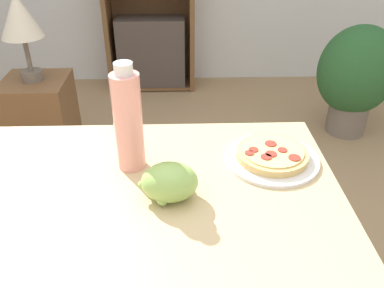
% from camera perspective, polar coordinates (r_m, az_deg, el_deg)
% --- Properties ---
extents(dining_table, '(1.21, 0.94, 0.78)m').
position_cam_1_polar(dining_table, '(1.00, -13.91, -15.85)').
color(dining_table, '#D1B27F').
rests_on(dining_table, ground_plane).
extents(pizza_on_plate, '(0.26, 0.26, 0.04)m').
position_cam_1_polar(pizza_on_plate, '(1.12, 11.16, -1.65)').
color(pizza_on_plate, white).
rests_on(pizza_on_plate, dining_table).
extents(grape_bunch, '(0.14, 0.10, 0.09)m').
position_cam_1_polar(grape_bunch, '(0.95, -3.21, -5.53)').
color(grape_bunch, '#93BC5B').
rests_on(grape_bunch, dining_table).
extents(drink_bottle, '(0.07, 0.07, 0.29)m').
position_cam_1_polar(drink_bottle, '(1.03, -8.95, 3.23)').
color(drink_bottle, pink).
rests_on(drink_bottle, dining_table).
extents(side_table, '(0.34, 0.34, 0.55)m').
position_cam_1_polar(side_table, '(2.44, -20.14, 2.41)').
color(side_table, brown).
rests_on(side_table, ground_plane).
extents(table_lamp, '(0.21, 0.21, 0.44)m').
position_cam_1_polar(table_lamp, '(2.23, -23.01, 15.76)').
color(table_lamp, '#665B51').
rests_on(table_lamp, side_table).
extents(potted_plant_floor, '(0.50, 0.43, 0.73)m').
position_cam_1_polar(potted_plant_floor, '(2.83, 22.06, 8.85)').
color(potted_plant_floor, '#70665B').
rests_on(potted_plant_floor, ground_plane).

